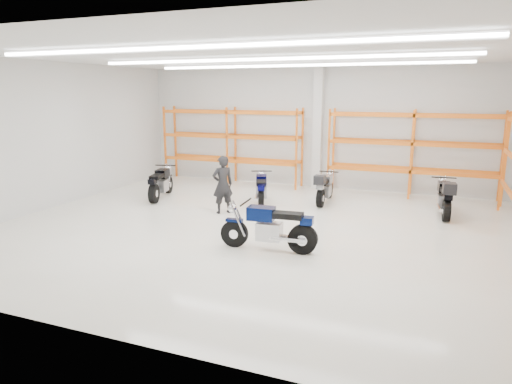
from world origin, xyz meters
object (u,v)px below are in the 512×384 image
at_px(motorcycle_back_b, 261,190).
at_px(standing_man, 223,185).
at_px(motorcycle_main, 272,229).
at_px(motorcycle_back_a, 160,184).
at_px(structural_column, 318,128).
at_px(motorcycle_back_d, 445,198).
at_px(motorcycle_back_c, 324,188).

height_order(motorcycle_back_b, standing_man, standing_man).
bearing_deg(standing_man, motorcycle_main, 89.39).
height_order(motorcycle_main, standing_man, standing_man).
relative_size(motorcycle_back_a, motorcycle_back_b, 1.09).
xyz_separation_m(motorcycle_back_a, structural_column, (4.49, 3.79, 1.75)).
height_order(motorcycle_back_d, standing_man, standing_man).
xyz_separation_m(motorcycle_back_b, structural_column, (1.00, 3.28, 1.78)).
height_order(motorcycle_back_a, structural_column, structural_column).
relative_size(motorcycle_back_c, motorcycle_back_d, 0.92).
relative_size(motorcycle_back_a, structural_column, 0.48).
xyz_separation_m(motorcycle_main, standing_man, (-2.51, 2.61, 0.34)).
distance_m(motorcycle_main, motorcycle_back_b, 4.44).
bearing_deg(standing_man, motorcycle_back_c, 177.44).
relative_size(motorcycle_back_a, motorcycle_back_d, 0.97).
relative_size(motorcycle_back_a, standing_man, 1.24).
xyz_separation_m(motorcycle_back_a, standing_man, (2.80, -0.93, 0.37)).
relative_size(motorcycle_back_b, motorcycle_back_d, 0.89).
distance_m(motorcycle_main, motorcycle_back_c, 4.90).
bearing_deg(motorcycle_back_d, motorcycle_back_a, -173.01).
bearing_deg(standing_man, motorcycle_back_d, 153.70).
xyz_separation_m(motorcycle_main, motorcycle_back_c, (0.05, 4.90, -0.02)).
bearing_deg(motorcycle_back_a, motorcycle_back_d, 6.99).
distance_m(motorcycle_main, structural_column, 7.57).
bearing_deg(motorcycle_main, standing_man, 133.83).
xyz_separation_m(motorcycle_back_b, motorcycle_back_c, (1.87, 0.86, 0.03)).
bearing_deg(standing_man, structural_column, -154.13).
distance_m(motorcycle_back_d, structural_column, 5.51).
relative_size(motorcycle_back_c, standing_man, 1.18).
relative_size(motorcycle_back_b, motorcycle_back_c, 0.97).
bearing_deg(motorcycle_back_b, motorcycle_back_c, 24.63).
bearing_deg(motorcycle_back_a, motorcycle_main, -33.67).
height_order(motorcycle_back_c, motorcycle_back_d, motorcycle_back_d).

